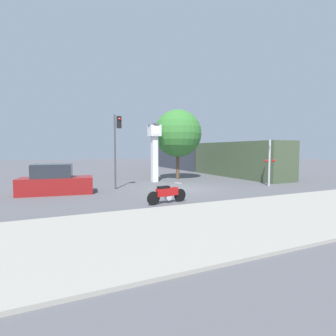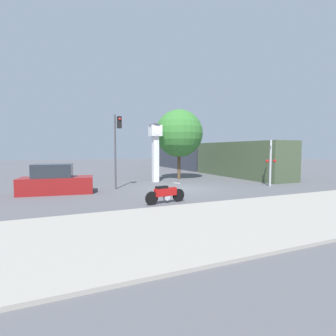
{
  "view_description": "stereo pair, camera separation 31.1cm",
  "coord_description": "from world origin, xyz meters",
  "px_view_note": "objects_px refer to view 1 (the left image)",
  "views": [
    {
      "loc": [
        -8.0,
        -15.69,
        2.66
      ],
      "look_at": [
        -0.81,
        0.06,
        1.44
      ],
      "focal_mm": 28.0,
      "sensor_mm": 36.0,
      "label": 1
    },
    {
      "loc": [
        -7.72,
        -15.82,
        2.66
      ],
      "look_at": [
        -0.81,
        0.06,
        1.44
      ],
      "focal_mm": 28.0,
      "sensor_mm": 36.0,
      "label": 2
    }
  ],
  "objects_px": {
    "clock_tower": "(154,143)",
    "parked_car": "(55,181)",
    "freight_train": "(205,158)",
    "motorcycle": "(167,194)",
    "street_tree": "(178,133)",
    "traffic_light": "(117,139)",
    "railroad_crossing_signal": "(270,161)"
  },
  "relations": [
    {
      "from": "motorcycle",
      "to": "traffic_light",
      "type": "height_order",
      "value": "traffic_light"
    },
    {
      "from": "parked_car",
      "to": "clock_tower",
      "type": "bearing_deg",
      "value": 29.24
    },
    {
      "from": "freight_train",
      "to": "traffic_light",
      "type": "height_order",
      "value": "traffic_light"
    },
    {
      "from": "traffic_light",
      "to": "railroad_crossing_signal",
      "type": "relative_size",
      "value": 1.49
    },
    {
      "from": "freight_train",
      "to": "traffic_light",
      "type": "relative_size",
      "value": 4.8
    },
    {
      "from": "motorcycle",
      "to": "railroad_crossing_signal",
      "type": "height_order",
      "value": "railroad_crossing_signal"
    },
    {
      "from": "motorcycle",
      "to": "street_tree",
      "type": "relative_size",
      "value": 0.36
    },
    {
      "from": "clock_tower",
      "to": "street_tree",
      "type": "bearing_deg",
      "value": 22.65
    },
    {
      "from": "freight_train",
      "to": "railroad_crossing_signal",
      "type": "xyz_separation_m",
      "value": [
        -2.53,
        -12.67,
        0.15
      ]
    },
    {
      "from": "parked_car",
      "to": "street_tree",
      "type": "bearing_deg",
      "value": 29.55
    },
    {
      "from": "traffic_light",
      "to": "street_tree",
      "type": "relative_size",
      "value": 0.8
    },
    {
      "from": "clock_tower",
      "to": "railroad_crossing_signal",
      "type": "xyz_separation_m",
      "value": [
        6.66,
        -5.85,
        -1.35
      ]
    },
    {
      "from": "railroad_crossing_signal",
      "to": "street_tree",
      "type": "xyz_separation_m",
      "value": [
        -3.96,
        6.98,
        2.27
      ]
    },
    {
      "from": "railroad_crossing_signal",
      "to": "parked_car",
      "type": "relative_size",
      "value": 0.76
    },
    {
      "from": "freight_train",
      "to": "motorcycle",
      "type": "bearing_deg",
      "value": -127.98
    },
    {
      "from": "street_tree",
      "to": "traffic_light",
      "type": "bearing_deg",
      "value": -149.88
    },
    {
      "from": "motorcycle",
      "to": "parked_car",
      "type": "xyz_separation_m",
      "value": [
        -4.97,
        5.34,
        0.28
      ]
    },
    {
      "from": "motorcycle",
      "to": "clock_tower",
      "type": "bearing_deg",
      "value": 63.01
    },
    {
      "from": "clock_tower",
      "to": "traffic_light",
      "type": "distance_m",
      "value": 4.56
    },
    {
      "from": "motorcycle",
      "to": "parked_car",
      "type": "bearing_deg",
      "value": 123.49
    },
    {
      "from": "motorcycle",
      "to": "parked_car",
      "type": "height_order",
      "value": "parked_car"
    },
    {
      "from": "traffic_light",
      "to": "motorcycle",
      "type": "bearing_deg",
      "value": -79.15
    },
    {
      "from": "motorcycle",
      "to": "street_tree",
      "type": "xyz_separation_m",
      "value": [
        5.34,
        9.47,
        3.64
      ]
    },
    {
      "from": "clock_tower",
      "to": "street_tree",
      "type": "distance_m",
      "value": 3.07
    },
    {
      "from": "clock_tower",
      "to": "freight_train",
      "type": "bearing_deg",
      "value": 36.56
    },
    {
      "from": "clock_tower",
      "to": "traffic_light",
      "type": "xyz_separation_m",
      "value": [
        -3.74,
        -2.61,
        0.2
      ]
    },
    {
      "from": "clock_tower",
      "to": "parked_car",
      "type": "relative_size",
      "value": 1.1
    },
    {
      "from": "clock_tower",
      "to": "railroad_crossing_signal",
      "type": "distance_m",
      "value": 8.97
    },
    {
      "from": "motorcycle",
      "to": "parked_car",
      "type": "relative_size",
      "value": 0.5
    },
    {
      "from": "freight_train",
      "to": "railroad_crossing_signal",
      "type": "height_order",
      "value": "freight_train"
    },
    {
      "from": "traffic_light",
      "to": "parked_car",
      "type": "bearing_deg",
      "value": -174.29
    },
    {
      "from": "freight_train",
      "to": "street_tree",
      "type": "bearing_deg",
      "value": -138.76
    }
  ]
}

